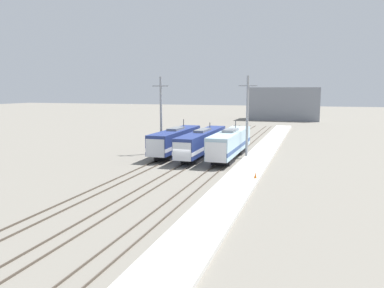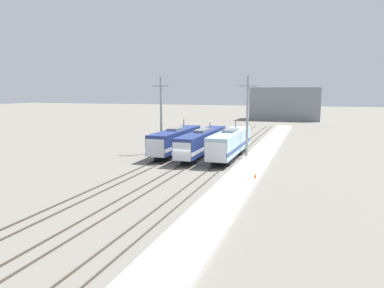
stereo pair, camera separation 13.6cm
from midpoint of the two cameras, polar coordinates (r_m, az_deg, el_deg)
ground_plane at (r=49.48m, az=-1.35°, el=-3.53°), size 400.00×400.00×0.00m
rail_pair_far_left at (r=51.06m, az=-6.02°, el=-3.13°), size 1.51×120.00×0.15m
rail_pair_center at (r=49.47m, az=-1.35°, el=-3.45°), size 1.51×120.00×0.15m
rail_pair_far_right at (r=48.23m, az=3.61°, el=-3.77°), size 1.51×120.00×0.15m
locomotive_far_left at (r=58.43m, az=-2.70°, el=0.45°), size 3.01×16.63×5.29m
locomotive_center at (r=56.93m, az=1.40°, el=0.21°), size 2.78×19.31×4.85m
locomotive_far_right at (r=55.44m, az=5.65°, el=0.04°), size 3.09×17.75×5.26m
catenary_tower_left at (r=59.65m, az=-4.81°, el=4.54°), size 2.75×0.36×12.17m
catenary_tower_right at (r=55.83m, az=8.35°, el=4.23°), size 2.75×0.36×12.17m
platform at (r=47.39m, az=8.48°, el=-3.94°), size 4.00×120.00×0.34m
traffic_cone at (r=42.41m, az=9.55°, el=-4.70°), size 0.31×0.31×0.68m
depot_building at (r=131.72m, az=13.94°, el=5.98°), size 22.66×12.72×10.94m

